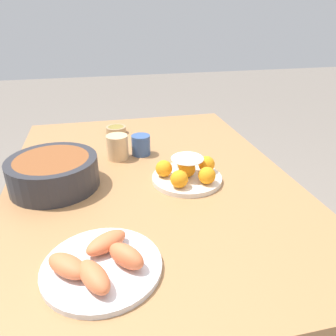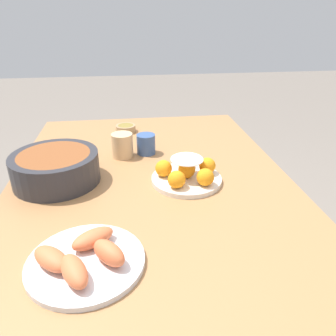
{
  "view_description": "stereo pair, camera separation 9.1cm",
  "coord_description": "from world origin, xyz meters",
  "px_view_note": "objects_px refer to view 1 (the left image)",
  "views": [
    {
      "loc": [
        -0.99,
        0.16,
        1.29
      ],
      "look_at": [
        -0.03,
        -0.06,
        0.8
      ],
      "focal_mm": 35.0,
      "sensor_mm": 36.0,
      "label": 1
    },
    {
      "loc": [
        -1.01,
        0.07,
        1.29
      ],
      "look_at": [
        -0.03,
        -0.06,
        0.8
      ],
      "focal_mm": 35.0,
      "sensor_mm": 36.0,
      "label": 2
    }
  ],
  "objects_px": {
    "serving_bowl": "(54,171)",
    "sauce_bowl": "(116,130)",
    "seafood_platter": "(101,264)",
    "cup_near": "(141,145)",
    "cup_far": "(118,147)",
    "cake_plate": "(187,172)",
    "dining_table": "(150,201)"
  },
  "relations": [
    {
      "from": "cake_plate",
      "to": "cup_near",
      "type": "height_order",
      "value": "cake_plate"
    },
    {
      "from": "cake_plate",
      "to": "sauce_bowl",
      "type": "distance_m",
      "value": 0.55
    },
    {
      "from": "dining_table",
      "to": "cup_near",
      "type": "xyz_separation_m",
      "value": [
        0.2,
        -0.0,
        0.14
      ]
    },
    {
      "from": "cake_plate",
      "to": "cup_far",
      "type": "relative_size",
      "value": 2.52
    },
    {
      "from": "cake_plate",
      "to": "sauce_bowl",
      "type": "relative_size",
      "value": 2.55
    },
    {
      "from": "serving_bowl",
      "to": "cup_near",
      "type": "bearing_deg",
      "value": -58.36
    },
    {
      "from": "dining_table",
      "to": "cake_plate",
      "type": "bearing_deg",
      "value": -115.55
    },
    {
      "from": "cup_far",
      "to": "cake_plate",
      "type": "bearing_deg",
      "value": -137.99
    },
    {
      "from": "cake_plate",
      "to": "serving_bowl",
      "type": "distance_m",
      "value": 0.43
    },
    {
      "from": "sauce_bowl",
      "to": "cup_far",
      "type": "relative_size",
      "value": 0.99
    },
    {
      "from": "serving_bowl",
      "to": "cup_far",
      "type": "xyz_separation_m",
      "value": [
        0.17,
        -0.22,
        -0.01
      ]
    },
    {
      "from": "dining_table",
      "to": "cup_near",
      "type": "bearing_deg",
      "value": -0.05
    },
    {
      "from": "sauce_bowl",
      "to": "cup_near",
      "type": "distance_m",
      "value": 0.28
    },
    {
      "from": "sauce_bowl",
      "to": "cup_far",
      "type": "height_order",
      "value": "cup_far"
    },
    {
      "from": "cake_plate",
      "to": "dining_table",
      "type": "bearing_deg",
      "value": 64.45
    },
    {
      "from": "cake_plate",
      "to": "sauce_bowl",
      "type": "bearing_deg",
      "value": 20.78
    },
    {
      "from": "serving_bowl",
      "to": "cup_near",
      "type": "distance_m",
      "value": 0.37
    },
    {
      "from": "sauce_bowl",
      "to": "seafood_platter",
      "type": "bearing_deg",
      "value": 173.32
    },
    {
      "from": "seafood_platter",
      "to": "cup_far",
      "type": "distance_m",
      "value": 0.6
    },
    {
      "from": "serving_bowl",
      "to": "seafood_platter",
      "type": "relative_size",
      "value": 1.06
    },
    {
      "from": "cake_plate",
      "to": "cup_far",
      "type": "xyz_separation_m",
      "value": [
        0.23,
        0.21,
        0.01
      ]
    },
    {
      "from": "seafood_platter",
      "to": "cup_far",
      "type": "height_order",
      "value": "cup_far"
    },
    {
      "from": "cup_far",
      "to": "seafood_platter",
      "type": "bearing_deg",
      "value": 171.59
    },
    {
      "from": "cake_plate",
      "to": "serving_bowl",
      "type": "height_order",
      "value": "serving_bowl"
    },
    {
      "from": "dining_table",
      "to": "sauce_bowl",
      "type": "distance_m",
      "value": 0.48
    },
    {
      "from": "dining_table",
      "to": "serving_bowl",
      "type": "xyz_separation_m",
      "value": [
        0.0,
        0.31,
        0.15
      ]
    },
    {
      "from": "cake_plate",
      "to": "serving_bowl",
      "type": "relative_size",
      "value": 0.83
    },
    {
      "from": "dining_table",
      "to": "cup_far",
      "type": "distance_m",
      "value": 0.25
    },
    {
      "from": "cake_plate",
      "to": "cup_near",
      "type": "bearing_deg",
      "value": 25.08
    },
    {
      "from": "serving_bowl",
      "to": "sauce_bowl",
      "type": "distance_m",
      "value": 0.51
    },
    {
      "from": "seafood_platter",
      "to": "cup_near",
      "type": "distance_m",
      "value": 0.64
    },
    {
      "from": "serving_bowl",
      "to": "seafood_platter",
      "type": "height_order",
      "value": "serving_bowl"
    }
  ]
}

